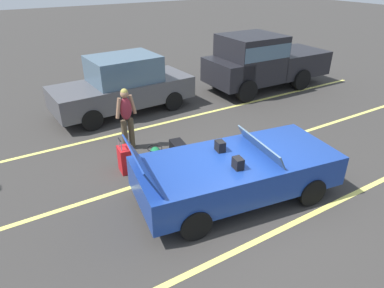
{
  "coord_description": "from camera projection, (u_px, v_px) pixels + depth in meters",
  "views": [
    {
      "loc": [
        -3.82,
        -4.55,
        4.33
      ],
      "look_at": [
        -0.3,
        1.26,
        0.75
      ],
      "focal_mm": 31.81,
      "sensor_mm": 36.0,
      "label": 1
    }
  ],
  "objects": [
    {
      "name": "traveler_person",
      "position": [
        126.0,
        116.0,
        8.67
      ],
      "size": [
        0.61,
        0.27,
        1.65
      ],
      "rotation": [
        0.0,
        0.0,
        -1.42
      ],
      "color": "#4C3F2D",
      "rests_on": "ground_plane"
    },
    {
      "name": "parked_pickup_truck_near",
      "position": [
        260.0,
        61.0,
        12.95
      ],
      "size": [
        5.03,
        2.14,
        2.1
      ],
      "rotation": [
        0.0,
        0.0,
        3.13
      ],
      "color": "black",
      "rests_on": "ground_plane"
    },
    {
      "name": "lot_line_mid",
      "position": [
        199.0,
        166.0,
        8.29
      ],
      "size": [
        18.0,
        0.12,
        0.01
      ],
      "primitive_type": "cube",
      "color": "#EAE066",
      "rests_on": "ground_plane"
    },
    {
      "name": "ground_plane",
      "position": [
        235.0,
        195.0,
        7.22
      ],
      "size": [
        80.0,
        80.0,
        0.0
      ],
      "primitive_type": "plane",
      "color": "#383533"
    },
    {
      "name": "lot_line_far",
      "position": [
        152.0,
        126.0,
        10.33
      ],
      "size": [
        18.0,
        0.12,
        0.01
      ],
      "primitive_type": "cube",
      "color": "#EAE066",
      "rests_on": "ground_plane"
    },
    {
      "name": "parked_sedan_far",
      "position": [
        123.0,
        85.0,
        11.01
      ],
      "size": [
        4.59,
        2.06,
        1.82
      ],
      "rotation": [
        0.0,
        0.0,
        3.2
      ],
      "color": "#4C4C51",
      "rests_on": "ground_plane"
    },
    {
      "name": "convertible_car",
      "position": [
        245.0,
        170.0,
        7.01
      ],
      "size": [
        4.39,
        2.35,
        1.51
      ],
      "rotation": [
        0.0,
        0.0,
        -0.15
      ],
      "color": "navy",
      "rests_on": "ground_plane"
    },
    {
      "name": "suitcase_large_black",
      "position": [
        178.0,
        157.0,
        7.94
      ],
      "size": [
        0.36,
        0.51,
        0.74
      ],
      "rotation": [
        0.0,
        0.0,
        3.01
      ],
      "color": "black",
      "rests_on": "ground_plane"
    },
    {
      "name": "duffel_bag",
      "position": [
        155.0,
        154.0,
        8.47
      ],
      "size": [
        0.55,
        0.71,
        0.34
      ],
      "rotation": [
        0.0,
        0.0,
        4.26
      ],
      "color": "#19723F",
      "rests_on": "ground_plane"
    },
    {
      "name": "suitcase_medium_bright",
      "position": [
        125.0,
        160.0,
        7.93
      ],
      "size": [
        0.29,
        0.42,
        0.86
      ],
      "rotation": [
        0.0,
        0.0,
        6.19
      ],
      "color": "red",
      "rests_on": "ground_plane"
    },
    {
      "name": "lot_line_near",
      "position": [
        277.0,
        231.0,
        6.25
      ],
      "size": [
        18.0,
        0.12,
        0.01
      ],
      "primitive_type": "cube",
      "color": "#EAE066",
      "rests_on": "ground_plane"
    }
  ]
}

